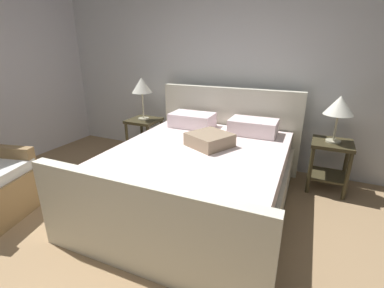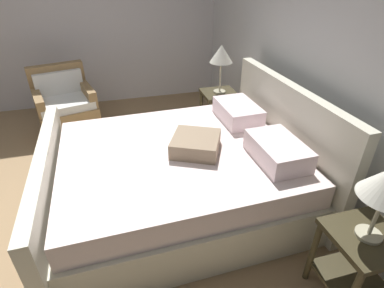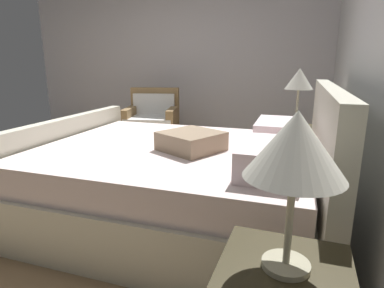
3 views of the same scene
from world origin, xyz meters
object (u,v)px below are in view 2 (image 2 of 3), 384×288
object	(u,v)px
armchair	(66,109)
bed	(182,173)
nightstand_right	(359,256)
table_lamp_left	(221,55)
nightstand_left	(219,106)

from	to	relation	value
armchair	bed	bearing A→B (deg)	32.56
bed	armchair	xyz separation A→B (m)	(-1.86, -1.18, 0.00)
nightstand_right	armchair	world-z (taller)	armchair
armchair	nightstand_right	bearing A→B (deg)	33.46
nightstand_right	table_lamp_left	world-z (taller)	table_lamp_left
bed	nightstand_right	size ratio (longest dim) A/B	3.91
bed	armchair	bearing A→B (deg)	-147.44
nightstand_left	table_lamp_left	world-z (taller)	table_lamp_left
bed	nightstand_left	size ratio (longest dim) A/B	3.91
nightstand_left	nightstand_right	bearing A→B (deg)	1.45
table_lamp_left	armchair	size ratio (longest dim) A/B	0.68
nightstand_right	table_lamp_left	xyz separation A→B (m)	(-2.55, -0.06, 0.68)
nightstand_right	nightstand_left	xyz separation A→B (m)	(-2.55, -0.06, 0.00)
table_lamp_left	armchair	bearing A→B (deg)	-106.18
table_lamp_left	bed	bearing A→B (deg)	-32.75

